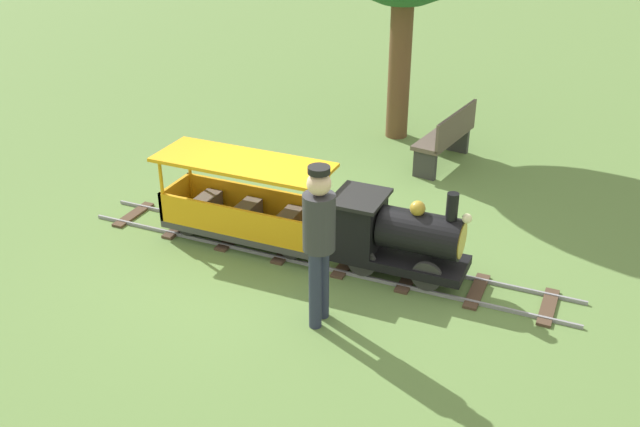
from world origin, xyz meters
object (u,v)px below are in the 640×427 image
conductor_person (319,234)px  park_bench (447,137)px  locomotive (394,234)px  passenger_car (245,208)px

conductor_person → park_bench: conductor_person is taller
locomotive → passenger_car: (0.00, -1.77, -0.06)m
conductor_person → park_bench: size_ratio=1.20×
locomotive → conductor_person: size_ratio=0.89×
passenger_car → park_bench: passenger_car is taller
conductor_person → passenger_car: bearing=-128.2°
passenger_car → park_bench: (-3.10, 1.52, -0.01)m
conductor_person → park_bench: 4.23m
park_bench → locomotive: bearing=4.7°
park_bench → conductor_person: bearing=-1.6°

